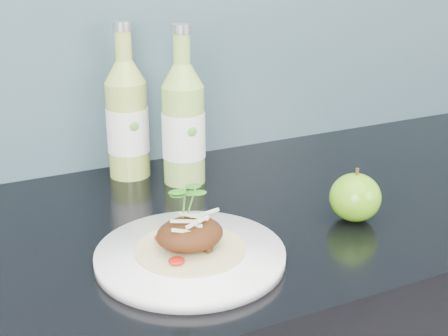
{
  "coord_description": "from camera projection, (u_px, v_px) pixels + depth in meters",
  "views": [
    {
      "loc": [
        -0.37,
        0.89,
        1.31
      ],
      "look_at": [
        -0.0,
        1.64,
        1.0
      ],
      "focal_mm": 50.0,
      "sensor_mm": 36.0,
      "label": 1
    }
  ],
  "objects": [
    {
      "name": "green_apple",
      "position": [
        355.0,
        197.0,
        0.95
      ],
      "size": [
        0.1,
        0.1,
        0.08
      ],
      "rotation": [
        0.0,
        0.0,
        -0.25
      ],
      "color": "#388D0F",
      "rests_on": "kitchen_counter"
    },
    {
      "name": "cider_bottle_right",
      "position": [
        183.0,
        125.0,
        1.07
      ],
      "size": [
        0.09,
        0.09,
        0.28
      ],
      "rotation": [
        0.0,
        0.0,
        0.31
      ],
      "color": "#8EBC4E",
      "rests_on": "kitchen_counter"
    },
    {
      "name": "pork_taco",
      "position": [
        190.0,
        231.0,
        0.82
      ],
      "size": [
        0.15,
        0.15,
        0.1
      ],
      "color": "tan",
      "rests_on": "dinner_plate"
    },
    {
      "name": "cider_bottle_left",
      "position": [
        127.0,
        120.0,
        1.1
      ],
      "size": [
        0.1,
        0.1,
        0.28
      ],
      "rotation": [
        0.0,
        0.0,
        -0.36
      ],
      "color": "#A0B74C",
      "rests_on": "kitchen_counter"
    },
    {
      "name": "dinner_plate",
      "position": [
        190.0,
        256.0,
        0.83
      ],
      "size": [
        0.27,
        0.27,
        0.02
      ],
      "color": "white",
      "rests_on": "kitchen_counter"
    }
  ]
}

